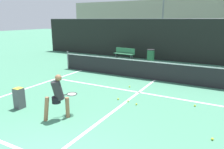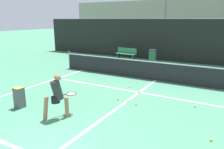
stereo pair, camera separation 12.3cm
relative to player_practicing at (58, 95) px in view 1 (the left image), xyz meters
name	(u,v)px [view 1 (the left image)]	position (x,y,z in m)	size (l,w,h in m)	color
court_service_line	(139,92)	(1.21, 3.46, -0.75)	(8.25, 0.10, 0.01)	white
court_center_mark	(123,104)	(1.21, 1.94, -0.75)	(0.10, 7.30, 0.01)	white
court_sideline_left	(33,86)	(-3.30, 1.94, -0.75)	(0.10, 8.30, 0.01)	white
net	(155,70)	(1.21, 5.59, -0.24)	(11.09, 0.09, 1.07)	slate
fence_back	(181,41)	(1.21, 11.11, 0.74)	(24.00, 0.06, 3.00)	black
player_practicing	(58,95)	(0.00, 0.00, 0.00)	(0.71, 1.12, 1.39)	#8C6042
tennis_ball_scattered_1	(128,101)	(1.27, 2.27, -0.72)	(0.07, 0.07, 0.07)	#D1E033
tennis_ball_scattered_2	(195,106)	(3.49, 2.99, -0.72)	(0.07, 0.07, 0.07)	#D1E033
tennis_ball_scattered_3	(130,87)	(0.59, 3.91, -0.72)	(0.07, 0.07, 0.07)	#D1E033
tennis_ball_scattered_4	(136,104)	(1.66, 2.14, -0.72)	(0.07, 0.07, 0.07)	#D1E033
tennis_ball_scattered_5	(118,99)	(0.85, 2.28, -0.72)	(0.07, 0.07, 0.07)	#D1E033
tennis_ball_scattered_6	(212,139)	(4.22, 0.90, -0.72)	(0.07, 0.07, 0.07)	#D1E033
ball_hopper	(19,98)	(-1.73, -0.02, -0.38)	(0.28, 0.28, 0.71)	#4C4C51
courtside_bench	(124,53)	(-2.63, 10.07, -0.28)	(1.66, 0.56, 0.86)	#33724C
trash_bin	(151,56)	(-0.51, 9.89, -0.29)	(0.52, 0.52, 0.92)	#28603D
parked_car	(137,47)	(-2.91, 13.24, -0.14)	(1.73, 4.15, 1.45)	#B7B7BC
building_far	(205,22)	(1.21, 23.90, 1.89)	(36.00, 2.40, 5.29)	gray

